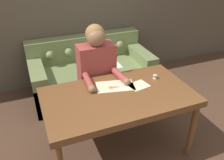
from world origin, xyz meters
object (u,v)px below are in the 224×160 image
(couch, at_px, (91,73))
(thread_spool, at_px, (155,77))
(scissors, at_px, (114,87))
(person, at_px, (97,76))
(dining_table, at_px, (119,100))

(couch, distance_m, thread_spool, 1.35)
(couch, distance_m, scissors, 1.30)
(thread_spool, bearing_deg, scissors, -178.98)
(person, distance_m, scissors, 0.44)
(scissors, height_order, thread_spool, thread_spool)
(couch, height_order, thread_spool, couch)
(scissors, bearing_deg, couch, 85.10)
(person, distance_m, thread_spool, 0.69)
(dining_table, distance_m, scissors, 0.15)
(couch, bearing_deg, thread_spool, -72.04)
(couch, bearing_deg, person, -100.94)
(dining_table, height_order, scissors, scissors)
(couch, xyz_separation_m, scissors, (-0.10, -1.21, 0.46))
(person, bearing_deg, scissors, -83.58)
(scissors, bearing_deg, thread_spool, 1.02)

